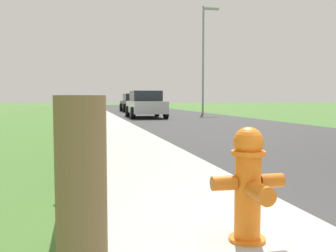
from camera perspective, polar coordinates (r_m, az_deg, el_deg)
name	(u,v)px	position (r m, az deg, el deg)	size (l,w,h in m)	color
ground_plane	(113,114)	(27.13, -8.16, 1.78)	(120.00, 120.00, 0.00)	#446F2F
road_asphalt	(157,112)	(29.58, -1.68, 2.02)	(7.00, 66.00, 0.01)	#2F2F2F
curb_concrete	(70,113)	(29.06, -14.38, 1.86)	(6.00, 66.00, 0.01)	#A6AAA2
grass_verge	(48,113)	(29.14, -17.33, 1.81)	(5.00, 66.00, 0.00)	#446F2F
fire_hydrant	(249,182)	(3.03, 11.89, -8.17)	(0.58, 0.47, 0.89)	orange
rail_fence	(82,122)	(7.72, -12.63, 0.61)	(0.11, 13.86, 1.11)	brown
parked_suv_silver	(146,104)	(21.85, -3.34, 3.24)	(2.04, 4.38, 1.51)	#B7BABF
parked_car_black	(134,102)	(31.68, -5.00, 3.49)	(2.15, 4.37, 1.46)	black
street_lamp	(204,52)	(27.24, 5.43, 10.94)	(1.17, 0.20, 7.41)	gray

